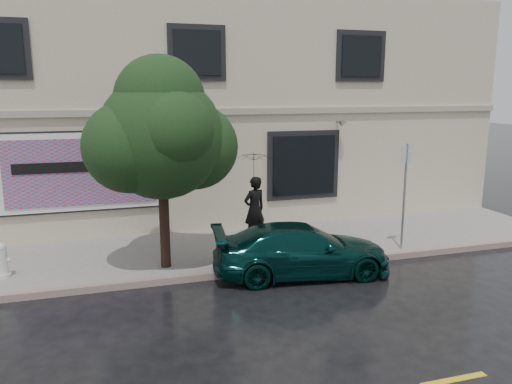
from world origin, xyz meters
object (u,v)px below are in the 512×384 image
object	(u,v)px
car	(302,250)
street_tree	(161,138)
pedestrian	(254,210)
fire_hydrant	(2,261)

from	to	relation	value
car	street_tree	distance (m)	4.08
pedestrian	fire_hydrant	size ratio (longest dim) A/B	2.31
car	pedestrian	size ratio (longest dim) A/B	2.26
car	pedestrian	xyz separation A→B (m)	(-0.46, 2.26, 0.46)
street_tree	fire_hydrant	size ratio (longest dim) A/B	5.64
car	street_tree	size ratio (longest dim) A/B	0.92
street_tree	fire_hydrant	xyz separation A→B (m)	(-3.52, 0.35, -2.64)
street_tree	fire_hydrant	distance (m)	4.41
car	street_tree	xyz separation A→B (m)	(-2.99, 1.04, 2.57)
car	street_tree	bearing A→B (deg)	77.83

